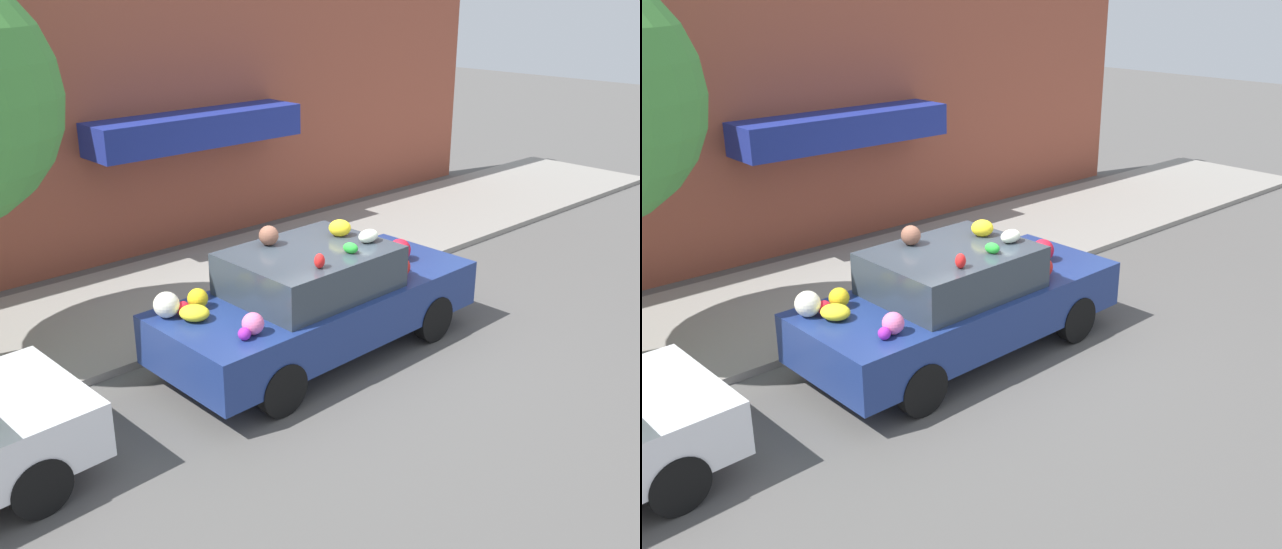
# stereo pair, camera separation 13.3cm
# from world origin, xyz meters

# --- Properties ---
(ground_plane) EXTENTS (60.00, 60.00, 0.00)m
(ground_plane) POSITION_xyz_m (0.00, 0.00, 0.00)
(ground_plane) COLOR #565451
(sidewalk_curb) EXTENTS (24.00, 3.20, 0.10)m
(sidewalk_curb) POSITION_xyz_m (0.00, 2.70, 0.05)
(sidewalk_curb) COLOR gray
(sidewalk_curb) RESTS_ON ground
(building_facade) EXTENTS (18.00, 1.20, 4.78)m
(building_facade) POSITION_xyz_m (0.09, 4.91, 2.38)
(building_facade) COLOR #9E4C38
(building_facade) RESTS_ON ground
(fire_hydrant) EXTENTS (0.20, 0.20, 0.70)m
(fire_hydrant) POSITION_xyz_m (1.75, 1.69, 0.45)
(fire_hydrant) COLOR gold
(fire_hydrant) RESTS_ON sidewalk_curb
(art_car) EXTENTS (4.40, 1.83, 1.72)m
(art_car) POSITION_xyz_m (-0.05, -0.13, 0.77)
(art_car) COLOR navy
(art_car) RESTS_ON ground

